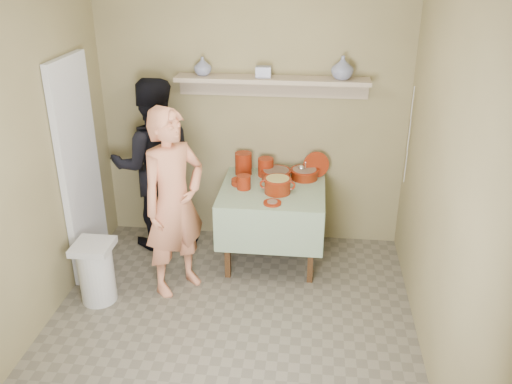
# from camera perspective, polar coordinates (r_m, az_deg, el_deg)

# --- Properties ---
(ground) EXTENTS (3.50, 3.50, 0.00)m
(ground) POSITION_cam_1_polar(r_m,az_deg,el_deg) (4.41, -3.13, -15.33)
(ground) COLOR #6C6455
(ground) RESTS_ON ground
(tile_panel) EXTENTS (0.06, 0.70, 2.00)m
(tile_panel) POSITION_cam_1_polar(r_m,az_deg,el_deg) (5.10, -18.04, 2.27)
(tile_panel) COLOR silver
(tile_panel) RESTS_ON ground
(plate_stack_a) EXTENTS (0.17, 0.17, 0.22)m
(plate_stack_a) POSITION_cam_1_polar(r_m,az_deg,el_deg) (5.33, -1.33, 3.01)
(plate_stack_a) COLOR maroon
(plate_stack_a) RESTS_ON serving_table
(plate_stack_b) EXTENTS (0.15, 0.15, 0.18)m
(plate_stack_b) POSITION_cam_1_polar(r_m,az_deg,el_deg) (5.30, 1.03, 2.64)
(plate_stack_b) COLOR maroon
(plate_stack_b) RESTS_ON serving_table
(bowl_stack) EXTENTS (0.13, 0.13, 0.13)m
(bowl_stack) POSITION_cam_1_polar(r_m,az_deg,el_deg) (5.02, -1.30, 1.03)
(bowl_stack) COLOR maroon
(bowl_stack) RESTS_ON serving_table
(empty_bowl) EXTENTS (0.18, 0.18, 0.05)m
(empty_bowl) POSITION_cam_1_polar(r_m,az_deg,el_deg) (5.13, -1.64, 1.07)
(empty_bowl) COLOR maroon
(empty_bowl) RESTS_ON serving_table
(propped_lid) EXTENTS (0.27, 0.14, 0.25)m
(propped_lid) POSITION_cam_1_polar(r_m,az_deg,el_deg) (5.31, 6.35, 2.87)
(propped_lid) COLOR maroon
(propped_lid) RESTS_ON serving_table
(vase_right) EXTENTS (0.25, 0.25, 0.21)m
(vase_right) POSITION_cam_1_polar(r_m,az_deg,el_deg) (5.06, 9.09, 12.81)
(vase_right) COLOR navy
(vase_right) RESTS_ON wall_shelf
(vase_left) EXTENTS (0.18, 0.18, 0.17)m
(vase_left) POSITION_cam_1_polar(r_m,az_deg,el_deg) (5.19, -5.64, 13.05)
(vase_left) COLOR navy
(vase_left) RESTS_ON wall_shelf
(ceramic_box) EXTENTS (0.14, 0.10, 0.10)m
(ceramic_box) POSITION_cam_1_polar(r_m,az_deg,el_deg) (5.09, 0.79, 12.53)
(ceramic_box) COLOR navy
(ceramic_box) RESTS_ON wall_shelf
(person_cook) EXTENTS (0.70, 0.72, 1.67)m
(person_cook) POSITION_cam_1_polar(r_m,az_deg,el_deg) (4.64, -8.62, -1.16)
(person_cook) COLOR #DD855F
(person_cook) RESTS_ON ground
(person_helper) EXTENTS (1.00, 0.88, 1.73)m
(person_helper) POSITION_cam_1_polar(r_m,az_deg,el_deg) (5.42, -10.66, 2.83)
(person_helper) COLOR black
(person_helper) RESTS_ON ground
(room_shell) EXTENTS (3.04, 3.54, 2.62)m
(room_shell) POSITION_cam_1_polar(r_m,az_deg,el_deg) (3.60, -3.71, 4.77)
(room_shell) COLOR #93875A
(room_shell) RESTS_ON ground
(serving_table) EXTENTS (0.97, 0.97, 0.76)m
(serving_table) POSITION_cam_1_polar(r_m,az_deg,el_deg) (5.12, 1.77, -0.75)
(serving_table) COLOR #4C2D16
(serving_table) RESTS_ON ground
(cazuela_meat_a) EXTENTS (0.30, 0.30, 0.10)m
(cazuela_meat_a) POSITION_cam_1_polar(r_m,az_deg,el_deg) (5.23, 2.12, 1.93)
(cazuela_meat_a) COLOR #611101
(cazuela_meat_a) RESTS_ON serving_table
(cazuela_meat_b) EXTENTS (0.28, 0.28, 0.10)m
(cazuela_meat_b) POSITION_cam_1_polar(r_m,az_deg,el_deg) (5.26, 5.12, 2.01)
(cazuela_meat_b) COLOR #611101
(cazuela_meat_b) RESTS_ON serving_table
(ladle) EXTENTS (0.08, 0.26, 0.19)m
(ladle) POSITION_cam_1_polar(r_m,az_deg,el_deg) (5.24, 4.83, 2.54)
(ladle) COLOR silver
(ladle) RESTS_ON cazuela_meat_b
(cazuela_rice) EXTENTS (0.33, 0.25, 0.14)m
(cazuela_rice) POSITION_cam_1_polar(r_m,az_deg,el_deg) (4.93, 2.28, 0.84)
(cazuela_rice) COLOR #611101
(cazuela_rice) RESTS_ON serving_table
(front_plate) EXTENTS (0.16, 0.16, 0.03)m
(front_plate) POSITION_cam_1_polar(r_m,az_deg,el_deg) (4.75, 1.73, -1.13)
(front_plate) COLOR maroon
(front_plate) RESTS_ON serving_table
(wall_shelf) EXTENTS (1.80, 0.25, 0.21)m
(wall_shelf) POSITION_cam_1_polar(r_m,az_deg,el_deg) (5.14, 1.71, 11.54)
(wall_shelf) COLOR tan
(wall_shelf) RESTS_ON room_shell
(trash_bin) EXTENTS (0.32, 0.32, 0.56)m
(trash_bin) POSITION_cam_1_polar(r_m,az_deg,el_deg) (4.88, -16.46, -8.04)
(trash_bin) COLOR silver
(trash_bin) RESTS_ON ground
(electrical_cord) EXTENTS (0.01, 0.05, 0.90)m
(electrical_cord) POSITION_cam_1_polar(r_m,az_deg,el_deg) (5.14, 15.80, 5.72)
(electrical_cord) COLOR silver
(electrical_cord) RESTS_ON wall_shelf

